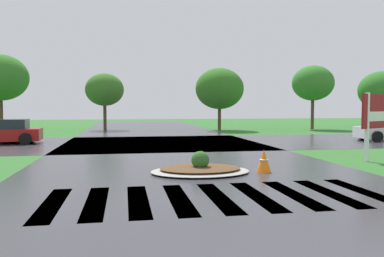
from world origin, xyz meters
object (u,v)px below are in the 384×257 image
Objects in this scene: drainage_pipe_stack at (3,135)px; car_dark_suv at (2,132)px; estate_billboard at (383,114)px; median_island at (200,169)px; traffic_cone at (264,161)px.

car_dark_suv is at bearing -75.47° from drainage_pipe_stack.
estate_billboard is 8.08m from median_island.
drainage_pipe_stack is at bearing 131.74° from traffic_cone.
car_dark_suv reaches higher than drainage_pipe_stack.
traffic_cone is at bearing -48.26° from drainage_pipe_stack.
median_island is 2.02m from traffic_cone.
median_island is 14.35m from car_dark_suv.
traffic_cone is at bearing -6.52° from estate_billboard.
traffic_cone reaches higher than median_island.
car_dark_suv is (-16.66, 9.22, -1.11)m from estate_billboard.
median_island is 15.68m from drainage_pipe_stack.
estate_billboard is at bearing 147.31° from car_dark_suv.
drainage_pipe_stack is 17.07m from traffic_cone.
estate_billboard is 6.20m from traffic_cone.
estate_billboard is at bearing -31.96° from drainage_pipe_stack.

